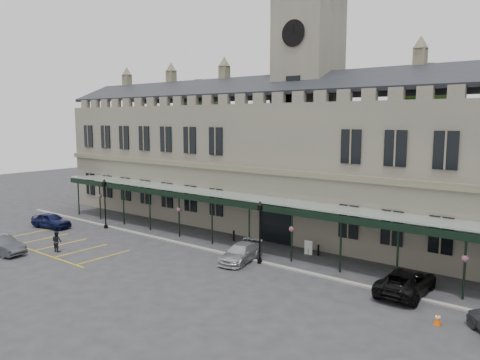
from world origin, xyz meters
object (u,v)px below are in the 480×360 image
Objects in this scene: lamp_post_mid at (260,227)px; car_left_a at (51,220)px; station_building at (306,164)px; car_left_b at (1,245)px; sign_board at (308,248)px; car_taxi at (241,253)px; car_van at (406,281)px; lamp_post_left at (105,199)px; person_b at (57,241)px; clock_tower at (308,92)px; traffic_cone at (438,319)px.

lamp_post_mid reaches higher than car_left_a.
station_building is 26.81m from car_left_b.
sign_board is 5.67m from car_taxi.
car_van is at bearing 3.75° from lamp_post_mid.
car_left_a reaches higher than car_left_b.
lamp_post_left reaches higher than person_b.
sign_board is at bearing -57.21° from station_building.
lamp_post_mid is at bearing -77.35° from clock_tower.
car_van reaches higher than sign_board.
car_left_a reaches higher than traffic_cone.
lamp_post_left is 2.85× the size of person_b.
lamp_post_left is 29.20m from car_van.
person_b is (-16.39, -11.90, 0.30)m from sign_board.
clock_tower is at bearing 34.15° from lamp_post_left.
lamp_post_mid is (18.50, 0.28, -0.10)m from lamp_post_left.
car_left_a is at bearing -30.62° from person_b.
station_building is at bearing -127.61° from person_b.
sign_board reaches higher than traffic_cone.
person_b is (8.19, -4.17, 0.12)m from car_left_a.
sign_board is (20.19, 4.49, -2.35)m from lamp_post_left.
station_building is 12.71× the size of lamp_post_mid.
car_taxi is at bearing 171.74° from traffic_cone.
sign_board is at bearing 149.52° from traffic_cone.
station_building is 12.57m from car_taxi.
station_building is 19.74m from lamp_post_left.
clock_tower is 20.51m from car_van.
clock_tower is at bearing 102.65° from lamp_post_mid.
car_left_b is at bearing -158.38° from car_taxi.
car_van is at bearing 1.91° from lamp_post_left.
car_left_a is (-36.31, -0.82, 0.42)m from traffic_cone.
car_taxi reaches higher than sign_board.
car_taxi is at bearing -84.89° from clock_tower.
station_building is at bearing 102.75° from lamp_post_mid.
person_b is (-25.30, -8.37, 0.10)m from car_van.
car_taxi is at bearing -91.85° from car_left_a.
station_building reaches higher than car_left_a.
lamp_post_left is 1.03× the size of lamp_post_mid.
traffic_cone is 36.33m from car_left_a.
lamp_post_left is at bearing -66.40° from person_b.
person_b is at bearing -123.99° from station_building.
car_left_b reaches higher than traffic_cone.
car_left_a is 0.97× the size of car_left_b.
lamp_post_mid is 2.76× the size of person_b.
lamp_post_mid is at bearing 0.85° from lamp_post_left.
car_van is at bearing -165.31° from person_b.
sign_board is (-11.74, 6.91, 0.24)m from traffic_cone.
clock_tower is 5.38× the size of car_taxi.
station_building reaches higher than car_van.
car_left_a is 9.19m from person_b.
car_taxi is (21.49, 2.97, -0.07)m from car_left_a.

